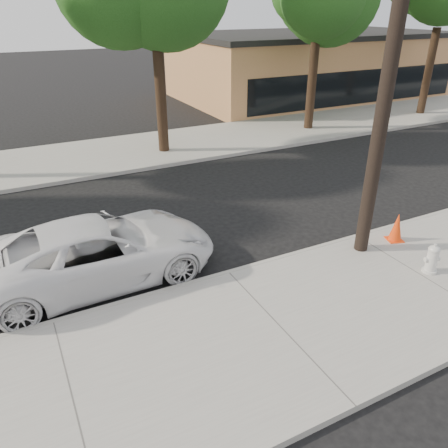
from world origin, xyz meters
The scene contains 9 objects.
ground centered at (0.00, 0.00, 0.00)m, with size 120.00×120.00×0.00m, color black.
near_sidewalk centered at (0.00, -4.30, 0.07)m, with size 90.00×4.40×0.15m, color gray.
far_sidewalk centered at (0.00, 8.50, 0.07)m, with size 90.00×5.00×0.15m, color gray.
curb_near centered at (0.00, -2.10, 0.07)m, with size 90.00×0.12×0.16m, color #9E9B93.
building_main centered at (16.00, 16.00, 2.00)m, with size 18.00×10.00×4.00m, color #B67D4C.
utility_pole centered at (3.60, -2.70, 4.70)m, with size 1.40×0.34×9.00m.
police_cruiser centered at (-2.70, -0.77, 0.76)m, with size 2.51×5.44×1.51m, color white.
fire_hydrant centered at (4.28, -4.29, 0.49)m, with size 0.38×0.34×0.71m.
traffic_cone centered at (4.75, -2.76, 0.53)m, with size 0.51×0.51×0.78m.
Camera 1 is at (-4.10, -9.90, 5.88)m, focal length 35.00 mm.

